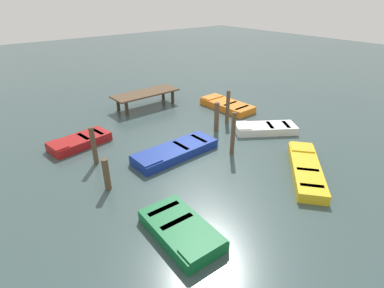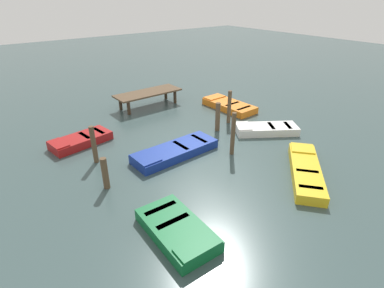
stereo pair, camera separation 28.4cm
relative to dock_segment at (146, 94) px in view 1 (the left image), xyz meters
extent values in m
plane|color=#384C4C|center=(-1.44, -6.53, -0.82)|extent=(80.00, 80.00, 0.00)
cube|color=brown|center=(0.00, 0.00, 0.08)|extent=(4.29, 1.65, 0.10)
cylinder|color=#3C2E20|center=(1.69, 0.58, -0.39)|extent=(0.20, 0.20, 0.85)
cylinder|color=#3C2E20|center=(1.71, -0.51, -0.39)|extent=(0.20, 0.20, 0.85)
cylinder|color=#3C2E20|center=(-1.71, 0.51, -0.39)|extent=(0.20, 0.20, 0.85)
cylinder|color=#3C2E20|center=(-1.69, -0.58, -0.39)|extent=(0.20, 0.20, 0.85)
cube|color=gold|center=(0.95, -10.99, -0.62)|extent=(3.81, 3.45, 0.40)
cube|color=#4C3319|center=(0.95, -10.99, -0.48)|extent=(3.19, 2.87, 0.04)
cube|color=gold|center=(2.16, -9.97, -0.39)|extent=(1.31, 1.32, 0.06)
cube|color=#42301E|center=(0.72, -11.18, -0.44)|extent=(0.70, 0.78, 0.04)
cube|color=#42301E|center=(-0.14, -11.90, -0.44)|extent=(0.70, 0.78, 0.04)
cube|color=navy|center=(-2.29, -6.40, -0.62)|extent=(4.08, 1.52, 0.40)
cube|color=silver|center=(-2.29, -6.40, -0.48)|extent=(3.46, 1.20, 0.04)
cube|color=navy|center=(-3.86, -6.46, -0.39)|extent=(0.93, 1.27, 0.06)
cube|color=#A4A49F|center=(-1.98, -6.39, -0.44)|extent=(0.24, 1.08, 0.04)
cube|color=#A4A49F|center=(-0.88, -6.35, -0.44)|extent=(0.24, 1.08, 0.04)
cube|color=#0F602D|center=(-5.11, -10.58, -0.62)|extent=(1.54, 2.80, 0.40)
cube|color=orange|center=(-5.11, -10.58, -0.48)|extent=(1.21, 2.38, 0.04)
cube|color=#0F602D|center=(-5.14, -11.66, -0.39)|extent=(1.33, 0.65, 0.06)
cube|color=#B06E1E|center=(-5.10, -10.37, -0.44)|extent=(1.14, 0.24, 0.04)
cube|color=#B06E1E|center=(-5.08, -9.61, -0.44)|extent=(1.14, 0.24, 0.04)
cube|color=silver|center=(2.89, -7.31, -0.62)|extent=(3.33, 2.77, 0.40)
cube|color=#334772|center=(2.89, -7.31, -0.48)|extent=(2.78, 2.28, 0.04)
cube|color=silver|center=(1.85, -6.62, -0.39)|extent=(1.19, 1.30, 0.06)
cube|color=navy|center=(3.09, -7.44, -0.44)|extent=(0.69, 0.90, 0.04)
cube|color=navy|center=(3.82, -7.92, -0.44)|extent=(0.69, 0.90, 0.04)
cube|color=orange|center=(3.83, -3.48, -0.62)|extent=(1.63, 3.54, 0.40)
cube|color=black|center=(3.83, -3.48, -0.48)|extent=(1.28, 3.00, 0.04)
cube|color=orange|center=(3.78, -2.12, -0.39)|extent=(1.37, 0.82, 0.06)
cube|color=black|center=(3.84, -3.74, -0.44)|extent=(1.17, 0.25, 0.04)
cube|color=black|center=(3.88, -4.69, -0.44)|extent=(1.17, 0.25, 0.04)
cube|color=maroon|center=(-5.33, -2.71, -0.62)|extent=(2.98, 1.69, 0.40)
cube|color=black|center=(-5.33, -2.71, -0.48)|extent=(2.52, 1.35, 0.04)
cube|color=maroon|center=(-6.42, -2.89, -0.39)|extent=(0.79, 1.22, 0.06)
cube|color=black|center=(-5.12, -2.68, -0.44)|extent=(0.35, 1.00, 0.04)
cube|color=black|center=(-4.36, -2.56, -0.44)|extent=(0.35, 1.00, 0.04)
cylinder|color=brown|center=(-5.81, -6.92, -0.18)|extent=(0.24, 0.24, 1.29)
cylinder|color=brown|center=(-0.17, -7.87, 0.19)|extent=(0.20, 0.20, 2.02)
cylinder|color=brown|center=(2.24, -5.10, 0.11)|extent=(0.21, 0.21, 1.86)
cylinder|color=brown|center=(-5.40, -4.81, 0.03)|extent=(0.21, 0.21, 1.69)
cylinder|color=brown|center=(1.03, -5.51, -0.05)|extent=(0.25, 0.25, 1.55)
camera|label=1|loc=(-9.17, -16.23, 5.91)|focal=28.13mm
camera|label=2|loc=(-8.95, -16.41, 5.91)|focal=28.13mm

